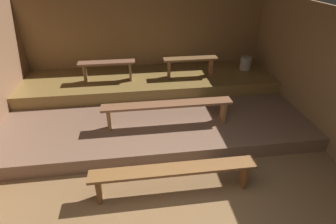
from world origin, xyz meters
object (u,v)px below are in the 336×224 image
(bench_lower_center, at_px, (167,107))
(bench_middle_right, at_px, (190,62))
(bench_floor_center, at_px, (174,172))
(pail_middle, at_px, (245,63))
(bench_middle_left, at_px, (107,66))

(bench_lower_center, relative_size, bench_middle_right, 1.89)
(bench_floor_center, relative_size, bench_middle_right, 1.88)
(bench_lower_center, bearing_deg, bench_floor_center, -94.01)
(bench_lower_center, distance_m, pail_middle, 2.87)
(bench_lower_center, height_order, pail_middle, pail_middle)
(bench_lower_center, distance_m, bench_middle_left, 1.95)
(bench_floor_center, bearing_deg, bench_middle_right, 74.22)
(bench_middle_left, distance_m, pail_middle, 3.34)
(bench_lower_center, bearing_deg, bench_middle_right, 64.91)
(bench_lower_center, height_order, bench_middle_left, bench_middle_left)
(bench_floor_center, distance_m, bench_middle_right, 3.11)
(bench_floor_center, height_order, bench_middle_right, bench_middle_right)
(bench_floor_center, relative_size, bench_middle_left, 1.88)
(bench_floor_center, xyz_separation_m, bench_middle_left, (-1.03, 2.96, 0.49))
(bench_middle_left, height_order, pail_middle, bench_middle_left)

